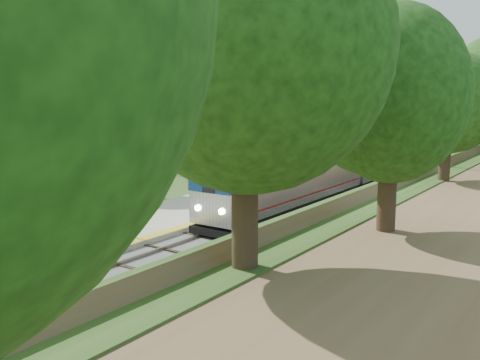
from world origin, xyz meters
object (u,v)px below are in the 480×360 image
Objects in this scene: signal_gantry at (461,119)px; train at (461,135)px; signal_farside at (415,147)px; lamppost_mid at (36,213)px; station_building at (219,132)px; lamppost_far at (123,202)px.

signal_gantry is 0.07× the size of train.
signal_farside is at bearing -81.49° from train.
station_building is at bearing 110.67° from lamppost_mid.
station_building is 1.02× the size of signal_gantry.
signal_gantry is (16.47, 24.99, 0.73)m from station_building.
lamppost_mid is (10.16, -26.94, -1.60)m from station_building.
train is 58.69m from lamppost_far.
signal_gantry reaches higher than lamppost_mid.
lamppost_mid reaches higher than train.
station_building is 39.27m from train.
station_building is at bearing -123.38° from signal_gantry.
station_building is 1.82× the size of lamppost_mid.
signal_gantry is at bearing 56.62° from station_building.
train reaches higher than lamppost_far.
station_building reaches higher than signal_gantry.
lamppost_mid is at bearing -69.33° from station_building.
train is at bearing 101.98° from signal_gantry.
station_building is 2.16× the size of lamppost_far.
train is at bearing 69.09° from station_building.
station_building is 1.27× the size of signal_farside.
train is 41.96m from signal_farside.
signal_gantry is at bearing 82.61° from lamppost_far.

